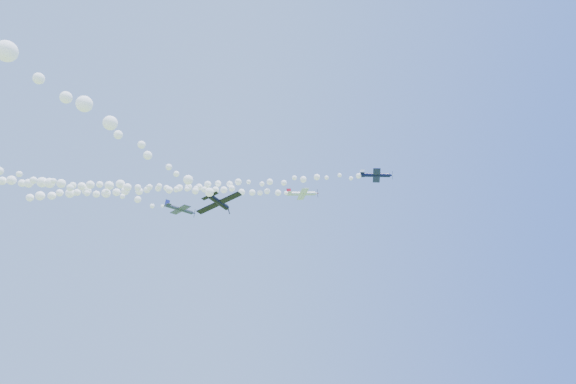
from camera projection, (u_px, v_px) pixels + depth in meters
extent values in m
cylinder|color=white|center=(302.00, 194.00, 107.91)|extent=(6.29, 1.56, 1.27)
cone|color=white|center=(316.00, 193.00, 108.42)|extent=(0.86, 0.91, 0.87)
cone|color=#A41223|center=(318.00, 193.00, 108.49)|extent=(0.36, 0.32, 0.31)
cube|color=black|center=(318.00, 193.00, 108.47)|extent=(0.20, 0.17, 1.96)
cube|color=white|center=(303.00, 194.00, 107.91)|extent=(2.28, 7.74, 0.37)
cube|color=white|center=(289.00, 194.00, 107.50)|extent=(1.13, 2.75, 0.18)
cube|color=#A41223|center=(289.00, 191.00, 107.68)|extent=(1.06, 0.20, 1.30)
sphere|color=black|center=(305.00, 192.00, 108.17)|extent=(0.86, 0.82, 0.80)
cylinder|color=#0C1037|center=(375.00, 175.00, 102.62)|extent=(5.97, 3.03, 1.33)
cone|color=#0C1037|center=(391.00, 175.00, 102.07)|extent=(1.01, 1.03, 0.86)
cone|color=white|center=(393.00, 175.00, 101.99)|extent=(0.41, 0.38, 0.31)
cube|color=black|center=(393.00, 175.00, 102.01)|extent=(0.25, 0.20, 1.91)
cube|color=#0C1037|center=(377.00, 176.00, 102.53)|extent=(4.20, 7.48, 0.32)
cube|color=#0C1037|center=(362.00, 175.00, 103.09)|extent=(1.78, 2.75, 0.17)
cube|color=white|center=(362.00, 172.00, 103.30)|extent=(1.01, 0.47, 1.28)
sphere|color=black|center=(379.00, 173.00, 102.61)|extent=(1.00, 0.96, 0.79)
cylinder|color=#363C4F|center=(179.00, 209.00, 88.88)|extent=(5.22, 2.58, 1.16)
cone|color=#363C4F|center=(193.00, 213.00, 90.38)|extent=(0.87, 0.90, 0.75)
cone|color=navy|center=(195.00, 214.00, 90.58)|extent=(0.35, 0.33, 0.27)
cube|color=black|center=(194.00, 213.00, 90.53)|extent=(0.24, 0.14, 1.67)
cube|color=#363C4F|center=(180.00, 210.00, 88.96)|extent=(3.74, 6.49, 0.48)
cube|color=#363C4F|center=(167.00, 205.00, 87.66)|extent=(1.58, 2.39, 0.22)
cube|color=navy|center=(167.00, 203.00, 87.80)|extent=(0.89, 0.40, 1.12)
sphere|color=black|center=(183.00, 208.00, 89.40)|extent=(0.88, 0.83, 0.70)
cylinder|color=black|center=(218.00, 202.00, 69.60)|extent=(2.06, 5.65, 0.84)
cone|color=black|center=(227.00, 208.00, 72.30)|extent=(0.88, 0.82, 0.76)
cone|color=gold|center=(229.00, 209.00, 72.67)|extent=(0.32, 0.34, 0.27)
cube|color=black|center=(228.00, 209.00, 72.57)|extent=(0.63, 0.40, 1.73)
cube|color=black|center=(219.00, 203.00, 69.76)|extent=(6.32, 4.72, 2.38)
cube|color=black|center=(210.00, 196.00, 67.38)|extent=(2.39, 1.92, 0.87)
cube|color=gold|center=(209.00, 193.00, 67.53)|extent=(0.85, 0.98, 1.10)
sphere|color=black|center=(220.00, 201.00, 70.46)|extent=(1.09, 1.02, 0.86)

